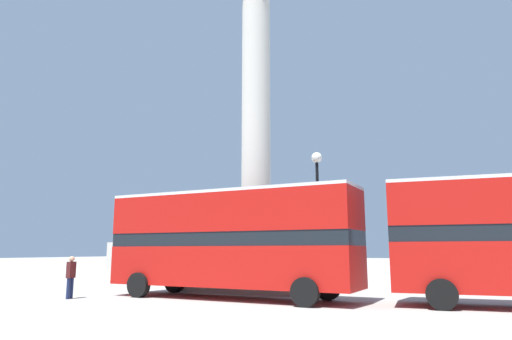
% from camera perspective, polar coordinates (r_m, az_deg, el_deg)
% --- Properties ---
extents(ground_plane, '(200.00, 200.00, 0.00)m').
position_cam_1_polar(ground_plane, '(23.54, 0.00, -14.64)').
color(ground_plane, '#ADA89E').
extents(monument_column, '(6.06, 6.06, 18.44)m').
position_cam_1_polar(monument_column, '(23.59, 0.00, -4.11)').
color(monument_column, beige).
rests_on(monument_column, ground_plane).
extents(bus_a, '(10.49, 3.07, 4.26)m').
position_cam_1_polar(bus_a, '(18.72, -3.18, -8.59)').
color(bus_a, '#B7140F').
rests_on(bus_a, ground_plane).
extents(equestrian_statue, '(4.78, 4.48, 5.82)m').
position_cam_1_polar(equestrian_statue, '(33.61, -15.06, -10.34)').
color(equestrian_statue, beige).
rests_on(equestrian_statue, ground_plane).
extents(street_lamp, '(0.49, 0.49, 6.34)m').
position_cam_1_polar(street_lamp, '(20.79, 7.73, -4.38)').
color(street_lamp, black).
rests_on(street_lamp, ground_plane).
extents(pedestrian_near_lamp, '(0.29, 0.47, 1.67)m').
position_cam_1_polar(pedestrian_near_lamp, '(20.17, -22.15, -12.06)').
color(pedestrian_near_lamp, '#192347').
rests_on(pedestrian_near_lamp, ground_plane).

